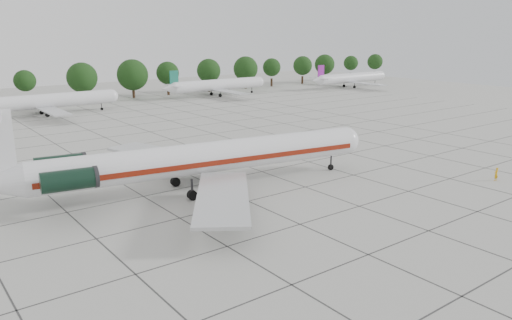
# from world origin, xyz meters

# --- Properties ---
(ground) EXTENTS (260.00, 260.00, 0.00)m
(ground) POSITION_xyz_m (0.00, 0.00, 0.00)
(ground) COLOR #B2B1AA
(ground) RESTS_ON ground
(apron_joints) EXTENTS (170.00, 170.00, 0.02)m
(apron_joints) POSITION_xyz_m (0.00, 15.00, 0.01)
(apron_joints) COLOR #383838
(apron_joints) RESTS_ON ground
(main_airliner) EXTENTS (43.84, 34.24, 10.35)m
(main_airliner) POSITION_xyz_m (-3.31, 6.43, 3.65)
(main_airliner) COLOR silver
(main_airliner) RESTS_ON ground
(ground_crew) EXTENTS (0.60, 0.42, 1.57)m
(ground_crew) POSITION_xyz_m (27.63, -11.65, 0.79)
(ground_crew) COLOR #E2A00D
(ground_crew) RESTS_ON ground
(bg_airliner_c) EXTENTS (28.24, 27.20, 7.40)m
(bg_airliner_c) POSITION_xyz_m (-1.07, 69.24, 2.91)
(bg_airliner_c) COLOR silver
(bg_airliner_c) RESTS_ON ground
(bg_airliner_d) EXTENTS (28.24, 27.20, 7.40)m
(bg_airliner_d) POSITION_xyz_m (44.88, 74.93, 2.91)
(bg_airliner_d) COLOR silver
(bg_airliner_d) RESTS_ON ground
(bg_airliner_e) EXTENTS (28.24, 27.20, 7.40)m
(bg_airliner_e) POSITION_xyz_m (89.42, 67.48, 2.91)
(bg_airliner_e) COLOR silver
(bg_airliner_e) RESTS_ON ground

